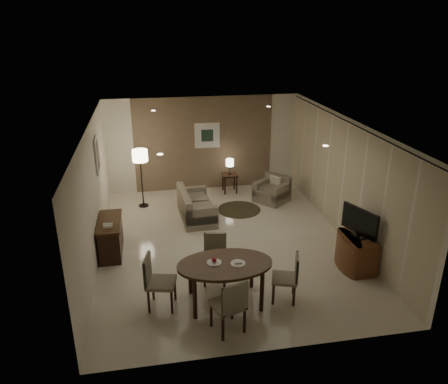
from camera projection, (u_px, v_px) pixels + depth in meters
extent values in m
cube|color=beige|center=(226.00, 243.00, 9.84)|extent=(5.50, 7.00, 0.00)
cube|color=white|center=(226.00, 125.00, 8.84)|extent=(5.50, 7.00, 0.00)
cube|color=#7F674F|center=(204.00, 144.00, 12.54)|extent=(5.50, 0.00, 2.70)
cube|color=silver|center=(93.00, 195.00, 8.88)|extent=(0.00, 7.00, 2.70)
cube|color=silver|center=(346.00, 179.00, 9.79)|extent=(0.00, 7.00, 2.70)
cube|color=#7F674F|center=(204.00, 144.00, 12.52)|extent=(3.96, 0.03, 2.70)
cylinder|color=black|center=(349.00, 122.00, 9.30)|extent=(0.03, 6.80, 0.03)
cube|color=silver|center=(207.00, 135.00, 12.42)|extent=(0.72, 0.03, 0.72)
cube|color=#1B3022|center=(207.00, 136.00, 12.41)|extent=(0.34, 0.01, 0.34)
cube|color=silver|center=(97.00, 155.00, 9.80)|extent=(0.03, 0.60, 0.80)
cube|color=gray|center=(98.00, 155.00, 9.80)|extent=(0.01, 0.46, 0.64)
cylinder|color=white|center=(160.00, 154.00, 6.97)|extent=(0.10, 0.10, 0.01)
cylinder|color=white|center=(326.00, 146.00, 7.43)|extent=(0.10, 0.10, 0.01)
cylinder|color=white|center=(153.00, 111.00, 10.26)|extent=(0.10, 0.10, 0.01)
cylinder|color=white|center=(268.00, 107.00, 10.72)|extent=(0.10, 0.10, 0.01)
cylinder|color=white|center=(214.00, 263.00, 7.52)|extent=(0.26, 0.26, 0.02)
cylinder|color=white|center=(238.00, 263.00, 7.49)|extent=(0.26, 0.26, 0.02)
sphere|color=#AE1336|center=(214.00, 260.00, 7.50)|extent=(0.09, 0.09, 0.09)
cube|color=white|center=(238.00, 262.00, 7.48)|extent=(0.12, 0.08, 0.03)
cylinder|color=#403724|center=(239.00, 209.00, 11.53)|extent=(1.14, 1.14, 0.01)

